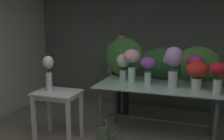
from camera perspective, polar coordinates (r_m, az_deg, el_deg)
ground_plane at (r=3.89m, az=4.54°, el=-15.91°), size 7.42×7.42×0.00m
wall_back at (r=5.15m, az=9.35°, el=6.01°), size 5.25×0.12×2.67m
display_table_glass at (r=3.69m, az=10.93°, el=-5.29°), size 1.78×0.98×0.87m
side_table_white at (r=3.68m, az=-12.84°, el=-6.86°), size 0.65×0.49×0.77m
florist at (r=4.49m, az=2.33°, el=0.71°), size 0.56×0.24×1.57m
foliage_backdrop at (r=3.97m, az=11.74°, el=1.97°), size 1.86×0.29×0.67m
vase_magenta_dahlias at (r=3.73m, az=19.18°, el=0.78°), size 0.26×0.24×0.43m
vase_blush_lilies at (r=3.67m, az=4.76°, el=2.24°), size 0.26×0.26×0.51m
vase_violet_peonies at (r=3.56m, az=8.59°, el=0.88°), size 0.23×0.23×0.41m
vase_lilac_stock at (r=3.45m, az=14.45°, el=1.83°), size 0.29×0.25×0.58m
vase_crimson_anemones at (r=3.29m, az=23.96°, el=-0.71°), size 0.23×0.23×0.41m
vase_scarlet_tulips at (r=3.48m, az=19.62°, el=-0.29°), size 0.31×0.31×0.39m
vase_ivory_freesia at (r=3.91m, az=2.72°, el=1.64°), size 0.24×0.22×0.42m
vase_white_roses_tall at (r=3.65m, az=-14.85°, el=-0.07°), size 0.16×0.16×0.53m
watering_can at (r=3.75m, az=-1.98°, el=-14.73°), size 0.35×0.18×0.34m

